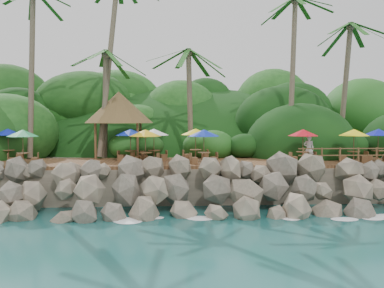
{
  "coord_description": "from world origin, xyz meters",
  "views": [
    {
      "loc": [
        -1.42,
        -19.47,
        5.0
      ],
      "look_at": [
        0.0,
        6.0,
        3.4
      ],
      "focal_mm": 37.8,
      "sensor_mm": 36.0,
      "label": 1
    }
  ],
  "objects": [
    {
      "name": "terrace",
      "position": [
        0.0,
        6.0,
        2.2
      ],
      "size": [
        26.0,
        5.0,
        0.2
      ],
      "primitive_type": "cube",
      "color": "brown",
      "rests_on": "land_base"
    },
    {
      "name": "land_base",
      "position": [
        0.0,
        16.0,
        1.05
      ],
      "size": [
        32.0,
        25.2,
        2.1
      ],
      "primitive_type": "cube",
      "color": "gray",
      "rests_on": "ground"
    },
    {
      "name": "jungle_foliage",
      "position": [
        0.0,
        15.0,
        0.0
      ],
      "size": [
        44.0,
        16.0,
        12.0
      ],
      "primitive_type": null,
      "color": "#143811",
      "rests_on": "ground"
    },
    {
      "name": "palms",
      "position": [
        -0.66,
        8.78,
        12.23
      ],
      "size": [
        27.79,
        6.33,
        14.26
      ],
      "color": "brown",
      "rests_on": "ground"
    },
    {
      "name": "foam_line",
      "position": [
        0.0,
        0.3,
        0.03
      ],
      "size": [
        25.2,
        0.8,
        0.06
      ],
      "color": "white",
      "rests_on": "ground"
    },
    {
      "name": "dining_clusters",
      "position": [
        0.78,
        5.7,
        4.01
      ],
      "size": [
        25.5,
        4.98,
        2.06
      ],
      "color": "brown",
      "rests_on": "terrace"
    },
    {
      "name": "ground",
      "position": [
        0.0,
        0.0,
        0.0
      ],
      "size": [
        140.0,
        140.0,
        0.0
      ],
      "primitive_type": "plane",
      "color": "#19514F",
      "rests_on": "ground"
    },
    {
      "name": "palapa",
      "position": [
        -4.96,
        9.14,
        5.79
      ],
      "size": [
        4.79,
        4.79,
        4.6
      ],
      "color": "brown",
      "rests_on": "ground"
    },
    {
      "name": "jungle_hill",
      "position": [
        0.0,
        23.5,
        0.0
      ],
      "size": [
        44.8,
        28.0,
        15.4
      ],
      "primitive_type": "ellipsoid",
      "color": "#143811",
      "rests_on": "ground"
    },
    {
      "name": "railing",
      "position": [
        9.7,
        3.65,
        2.91
      ],
      "size": [
        7.2,
        0.1,
        1.0
      ],
      "color": "brown",
      "rests_on": "terrace"
    },
    {
      "name": "waiter",
      "position": [
        7.16,
        4.91,
        3.14
      ],
      "size": [
        0.72,
        0.6,
        1.69
      ],
      "primitive_type": "imported",
      "rotation": [
        0.0,
        0.0,
        2.77
      ],
      "color": "silver",
      "rests_on": "terrace"
    },
    {
      "name": "seawall",
      "position": [
        0.0,
        2.0,
        1.15
      ],
      "size": [
        29.0,
        4.0,
        2.3
      ],
      "primitive_type": null,
      "color": "gray",
      "rests_on": "ground"
    }
  ]
}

